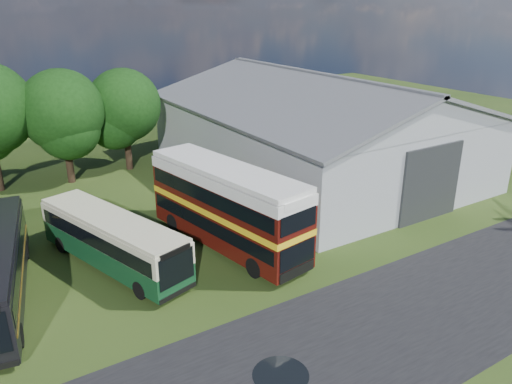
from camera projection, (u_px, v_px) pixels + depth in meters
ground at (270, 323)px, 22.23m from camera, size 120.00×120.00×0.00m
asphalt_road at (367, 336)px, 21.35m from camera, size 60.00×8.00×0.02m
puddle at (281, 375)px, 19.12m from camera, size 2.20×2.20×0.01m
storage_shed at (314, 122)px, 40.82m from camera, size 18.80×24.80×8.15m
tree_right_a at (62, 111)px, 37.50m from camera, size 6.26×6.26×8.83m
tree_right_b at (124, 105)px, 40.71m from camera, size 5.98×5.98×8.45m
shrub_front at (292, 241)px, 29.76m from camera, size 1.70×1.70×1.70m
shrub_mid at (273, 229)px, 31.34m from camera, size 1.60×1.60×1.60m
shrub_back at (256, 218)px, 32.92m from camera, size 1.80×1.80×1.80m
bus_green_single at (113, 240)px, 26.51m from camera, size 5.33×10.63×2.86m
bus_maroon_double at (227, 207)px, 28.48m from camera, size 4.71×11.53×4.82m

